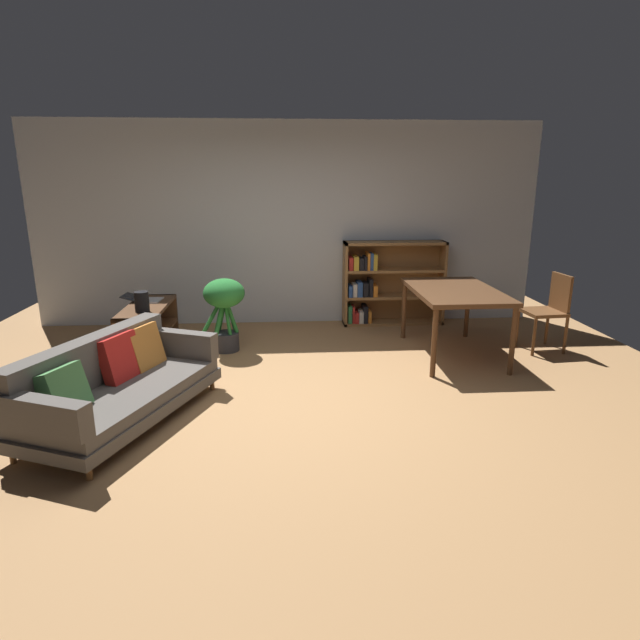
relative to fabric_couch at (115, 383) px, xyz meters
name	(u,v)px	position (x,y,z in m)	size (l,w,h in m)	color
ground_plane	(294,397)	(1.48, 0.36, -0.33)	(8.16, 8.16, 0.00)	#A87A4C
back_wall_panel	(288,225)	(1.48, 3.06, 1.02)	(6.80, 0.10, 2.70)	silver
fabric_couch	(115,383)	(0.00, 0.00, 0.00)	(1.42, 1.97, 0.70)	brown
media_console	(149,329)	(-0.17, 1.82, -0.06)	(0.45, 1.20, 0.55)	#56351E
open_laptop	(144,299)	(-0.25, 2.06, 0.25)	(0.46, 0.31, 0.08)	silver
desk_speaker	(142,302)	(-0.14, 1.53, 0.34)	(0.15, 0.15, 0.22)	black
potted_floor_plant	(224,304)	(0.72, 1.78, 0.24)	(0.52, 0.48, 0.86)	#333338
dining_table	(455,295)	(3.32, 1.45, 0.37)	(0.91, 1.46, 0.77)	#56351E
dining_chair_near	(549,308)	(4.49, 1.55, 0.18)	(0.46, 0.45, 0.90)	brown
bookshelf	(386,283)	(2.81, 2.87, 0.23)	(1.38, 0.33, 1.14)	olive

